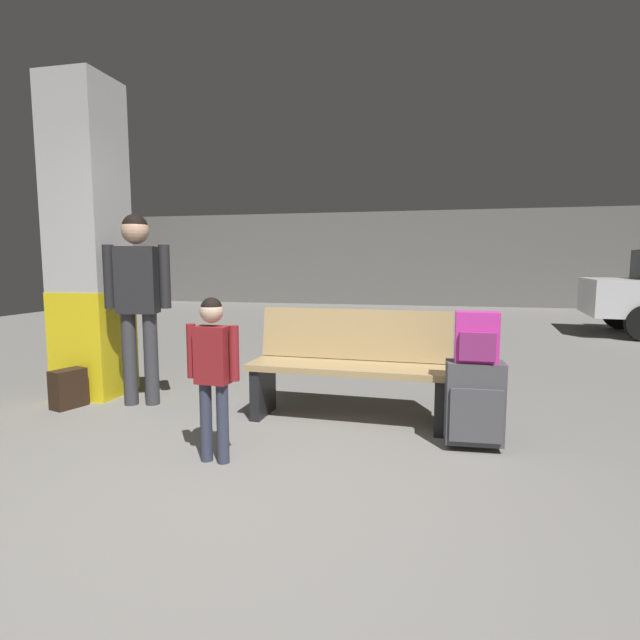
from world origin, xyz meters
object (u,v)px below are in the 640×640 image
suitcase (474,403)px  adult (137,289)px  bench (350,366)px  backpack_dark_floor (68,389)px  structural_pillar (89,243)px  backpack_bright (477,338)px  child (213,362)px

suitcase → adult: (-2.83, 0.46, 0.72)m
bench → suitcase: (0.93, -0.46, -0.12)m
backpack_dark_floor → adult: bearing=21.5°
backpack_dark_floor → suitcase: bearing=-3.9°
bench → backpack_dark_floor: (-2.47, -0.22, -0.28)m
structural_pillar → backpack_dark_floor: (0.06, -0.45, -1.29)m
backpack_dark_floor → structural_pillar: bearing=97.4°
backpack_bright → adult: (-2.83, 0.46, 0.27)m
adult → bench: bearing=-0.1°
child → adult: size_ratio=0.63×
child → backpack_dark_floor: (-1.77, 0.83, -0.48)m
child → structural_pillar: bearing=145.1°
child → backpack_dark_floor: size_ratio=3.11×
suitcase → backpack_dark_floor: bearing=176.1°
adult → suitcase: bearing=-9.3°
bench → adult: bearing=179.9°
suitcase → backpack_dark_floor: suitcase is taller
suitcase → backpack_bright: size_ratio=1.78×
bench → backpack_bright: backpack_bright is taller
backpack_bright → adult: 2.88m
backpack_bright → backpack_dark_floor: backpack_bright is taller
suitcase → backpack_bright: bearing=-132.4°
child → backpack_dark_floor: bearing=155.0°
adult → child: bearing=-41.5°
bench → suitcase: bench is taller
structural_pillar → child: bearing=-34.9°
structural_pillar → bench: structural_pillar is taller
bench → child: bearing=-123.7°
backpack_bright → suitcase: bearing=47.6°
bench → child: (-0.70, -1.05, 0.21)m
structural_pillar → child: structural_pillar is taller
bench → structural_pillar: bearing=174.8°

